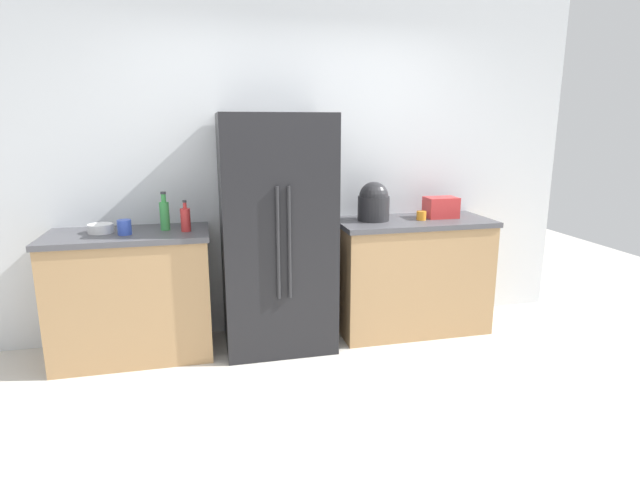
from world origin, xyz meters
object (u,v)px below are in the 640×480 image
(refrigerator, at_px, (277,234))
(toaster, at_px, (441,207))
(rice_cooker, at_px, (374,202))
(cup_a, at_px, (124,227))
(cup_b, at_px, (421,216))
(bottle_b, at_px, (165,215))
(bottle_a, at_px, (186,219))
(bowl_a, at_px, (101,228))

(refrigerator, distance_m, toaster, 1.39)
(rice_cooker, distance_m, cup_a, 1.88)
(cup_a, bearing_deg, cup_b, 0.83)
(refrigerator, bearing_deg, rice_cooker, 6.08)
(refrigerator, bearing_deg, bottle_b, 174.77)
(bottle_a, height_order, bowl_a, bottle_a)
(toaster, relative_size, cup_a, 2.47)
(bowl_a, bearing_deg, rice_cooker, 0.23)
(toaster, height_order, cup_a, toaster)
(refrigerator, xyz_separation_m, bottle_a, (-0.66, -0.01, 0.14))
(refrigerator, distance_m, bowl_a, 1.25)
(refrigerator, relative_size, bottle_b, 6.33)
(bottle_b, bearing_deg, bowl_a, 179.63)
(bottle_b, relative_size, cup_b, 3.61)
(toaster, bearing_deg, bottle_b, -179.98)
(toaster, xyz_separation_m, bottle_b, (-2.19, -0.00, 0.03))
(toaster, distance_m, cup_a, 2.46)
(bottle_b, bearing_deg, cup_a, -159.76)
(rice_cooker, bearing_deg, refrigerator, -173.92)
(cup_a, relative_size, bowl_a, 0.60)
(bottle_b, bearing_deg, bottle_a, -28.26)
(cup_a, distance_m, bowl_a, 0.20)
(toaster, xyz_separation_m, bowl_a, (-2.63, 0.00, -0.05))
(bottle_a, distance_m, cup_a, 0.42)
(cup_a, height_order, bowl_a, cup_a)
(toaster, xyz_separation_m, rice_cooker, (-0.58, 0.01, 0.06))
(toaster, distance_m, bottle_b, 2.19)
(bottle_a, relative_size, cup_a, 2.15)
(toaster, xyz_separation_m, bottle_a, (-2.04, -0.08, 0.00))
(cup_b, bearing_deg, bowl_a, 178.38)
(refrigerator, relative_size, bowl_a, 10.17)
(rice_cooker, distance_m, bottle_b, 1.60)
(bottle_b, distance_m, cup_a, 0.29)
(bottle_a, relative_size, bowl_a, 1.29)
(refrigerator, height_order, toaster, refrigerator)
(rice_cooker, bearing_deg, bowl_a, -179.77)
(toaster, bearing_deg, bottle_a, -177.74)
(toaster, bearing_deg, rice_cooker, 179.02)
(cup_b, bearing_deg, rice_cooker, 168.59)
(toaster, height_order, bowl_a, toaster)
(rice_cooker, relative_size, bottle_b, 1.11)
(cup_b, height_order, bowl_a, cup_b)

